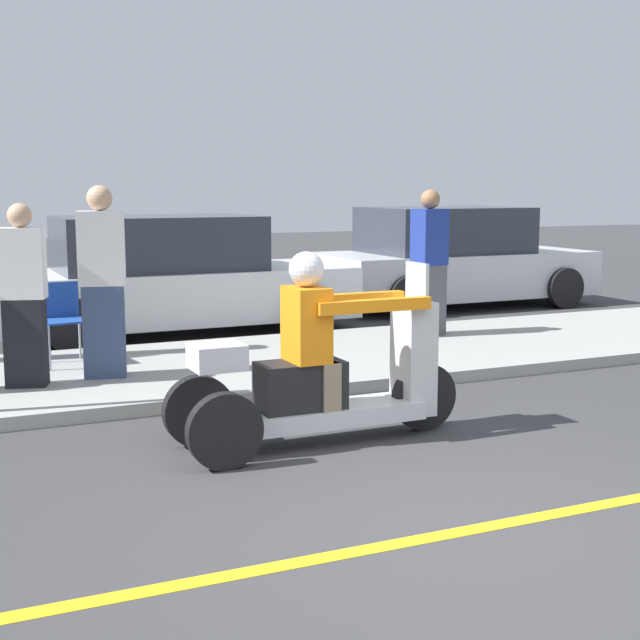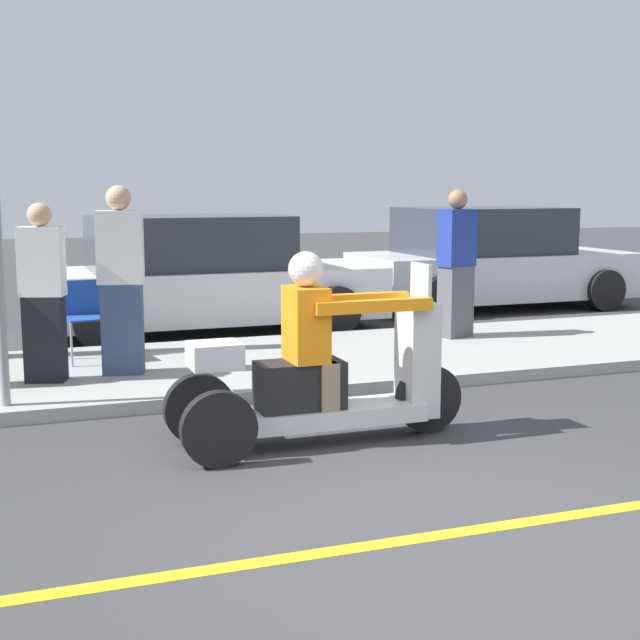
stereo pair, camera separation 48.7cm
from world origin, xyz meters
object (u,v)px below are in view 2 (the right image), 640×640
at_px(folding_chair_set_back, 85,311).
at_px(parked_car_lot_right, 489,261).
at_px(spectator_mid_group, 456,267).
at_px(spectator_near_curb, 121,284).
at_px(parked_car_lot_far, 201,277).
at_px(motorcycle_trike, 321,375).
at_px(spectator_by_tree, 43,296).

height_order(folding_chair_set_back, parked_car_lot_right, parked_car_lot_right).
bearing_deg(parked_car_lot_right, spectator_mid_group, -127.13).
relative_size(spectator_near_curb, spectator_mid_group, 1.03).
bearing_deg(folding_chair_set_back, spectator_near_curb, -72.21).
height_order(spectator_mid_group, parked_car_lot_far, spectator_mid_group).
height_order(motorcycle_trike, spectator_by_tree, spectator_by_tree).
bearing_deg(folding_chair_set_back, parked_car_lot_far, 50.64).
height_order(parked_car_lot_far, parked_car_lot_right, parked_car_lot_right).
xyz_separation_m(motorcycle_trike, parked_car_lot_far, (0.32, 5.40, 0.20)).
distance_m(spectator_mid_group, parked_car_lot_right, 3.64).
bearing_deg(spectator_mid_group, motorcycle_trike, -131.93).
relative_size(spectator_near_curb, spectator_by_tree, 1.09).
xyz_separation_m(spectator_near_curb, spectator_by_tree, (-0.72, -0.11, -0.08)).
distance_m(spectator_mid_group, folding_chair_set_back, 4.31).
bearing_deg(motorcycle_trike, folding_chair_set_back, 112.52).
relative_size(motorcycle_trike, spectator_mid_group, 1.31).
bearing_deg(spectator_by_tree, spectator_near_curb, 8.68).
distance_m(motorcycle_trike, spectator_by_tree, 3.03).
distance_m(motorcycle_trike, folding_chair_set_back, 3.61).
height_order(folding_chair_set_back, parked_car_lot_far, parked_car_lot_far).
relative_size(spectator_mid_group, parked_car_lot_right, 0.40).
relative_size(spectator_near_curb, parked_car_lot_far, 0.39).
height_order(spectator_near_curb, folding_chair_set_back, spectator_near_curb).
relative_size(spectator_near_curb, parked_car_lot_right, 0.41).
bearing_deg(parked_car_lot_far, parked_car_lot_right, 8.74).
bearing_deg(spectator_mid_group, spectator_by_tree, -169.71).
bearing_deg(parked_car_lot_far, spectator_by_tree, -125.48).
bearing_deg(folding_chair_set_back, parked_car_lot_right, 23.41).
bearing_deg(spectator_by_tree, parked_car_lot_far, 54.52).
bearing_deg(spectator_mid_group, parked_car_lot_far, 140.24).
relative_size(motorcycle_trike, spectator_near_curb, 1.27).
bearing_deg(spectator_mid_group, parked_car_lot_right, 52.87).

